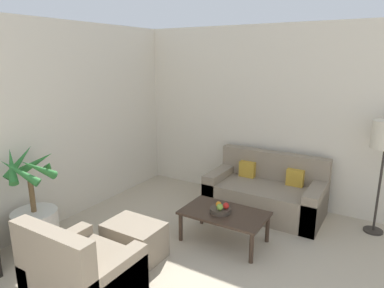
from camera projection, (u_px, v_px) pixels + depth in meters
wall_back at (335, 122)px, 4.77m from camera, size 7.81×0.06×2.70m
potted_palm at (35, 219)px, 4.02m from camera, size 0.64×0.65×1.25m
sofa_loveseat at (265, 194)px, 5.01m from camera, size 1.63×0.85×0.85m
coffee_table at (224, 216)px, 4.19m from camera, size 1.02×0.62×0.39m
fruit_bowl at (220, 210)px, 4.16m from camera, size 0.25×0.25×0.06m
apple_red at (226, 206)px, 4.13m from camera, size 0.08×0.08×0.08m
apple_green at (220, 207)px, 4.09m from camera, size 0.08×0.08×0.08m
orange_fruit at (219, 204)px, 4.17m from camera, size 0.07×0.07×0.07m
armchair at (81, 275)px, 3.16m from camera, size 0.90×0.78×0.85m
ottoman at (135, 240)px, 3.88m from camera, size 0.64×0.46×0.41m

